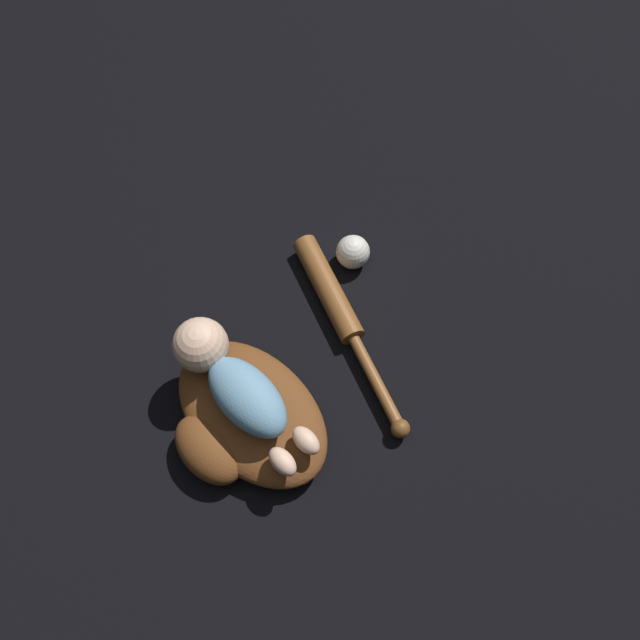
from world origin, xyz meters
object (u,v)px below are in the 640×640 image
baseball (353,252)px  baseball_glove (245,418)px  baseball_bat (338,308)px  baby_figure (231,379)px

baseball → baseball_glove: bearing=110.9°
baseball_bat → baseball: 0.15m
baby_figure → baseball: size_ratio=4.60×
baseball_glove → baseball: (0.16, -0.43, -0.00)m
baby_figure → baseball_glove: bearing=162.2°
baby_figure → baseball: 0.44m
baseball_glove → baby_figure: 0.10m
baseball_glove → baseball: baseball_glove is taller
baseball_glove → baseball_bat: (0.08, -0.31, -0.02)m
baseball_glove → baseball_bat: 0.32m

